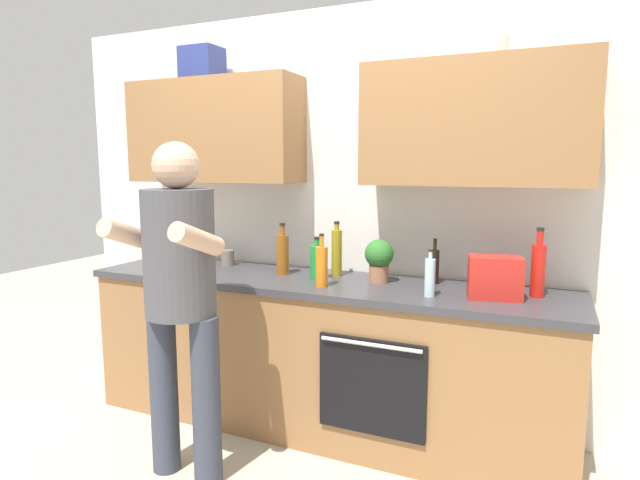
{
  "coord_description": "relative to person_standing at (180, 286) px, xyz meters",
  "views": [
    {
      "loc": [
        1.2,
        -2.71,
        1.56
      ],
      "look_at": [
        0.05,
        -0.1,
        1.15
      ],
      "focal_mm": 29.39,
      "sensor_mm": 36.0,
      "label": 1
    }
  ],
  "objects": [
    {
      "name": "bottle_soda",
      "position": [
        0.39,
        0.75,
        0.02
      ],
      "size": [
        0.08,
        0.08,
        0.25
      ],
      "color": "#198C33",
      "rests_on": "counter"
    },
    {
      "name": "bottle_oil",
      "position": [
        0.46,
        0.88,
        0.06
      ],
      "size": [
        0.06,
        0.06,
        0.33
      ],
      "color": "olive",
      "rests_on": "counter"
    },
    {
      "name": "bottle_syrup",
      "position": [
        0.14,
        0.79,
        0.04
      ],
      "size": [
        0.08,
        0.08,
        0.31
      ],
      "color": "#8C4C14",
      "rests_on": "counter"
    },
    {
      "name": "grocery_bag_crisps",
      "position": [
        1.38,
        0.7,
        0.02
      ],
      "size": [
        0.28,
        0.21,
        0.21
      ],
      "primitive_type": "cube",
      "rotation": [
        0.0,
        0.0,
        0.21
      ],
      "color": "red",
      "rests_on": "counter"
    },
    {
      "name": "cup_stoneware",
      "position": [
        -0.33,
        0.89,
        -0.03
      ],
      "size": [
        0.09,
        0.09,
        0.1
      ],
      "primitive_type": "cylinder",
      "color": "slate",
      "rests_on": "counter"
    },
    {
      "name": "person_standing",
      "position": [
        0.0,
        0.0,
        0.0
      ],
      "size": [
        0.49,
        0.45,
        1.67
      ],
      "color": "#383D4C",
      "rests_on": "ground"
    },
    {
      "name": "mixing_bowl",
      "position": [
        -0.52,
        0.7,
        -0.05
      ],
      "size": [
        0.28,
        0.28,
        0.07
      ],
      "primitive_type": "cylinder",
      "color": "silver",
      "rests_on": "counter"
    },
    {
      "name": "counter",
      "position": [
        0.41,
        0.73,
        -0.53
      ],
      "size": [
        2.84,
        0.67,
        0.9
      ],
      "color": "olive",
      "rests_on": "ground"
    },
    {
      "name": "bottle_hotsauce",
      "position": [
        1.57,
        0.81,
        0.06
      ],
      "size": [
        0.07,
        0.07,
        0.35
      ],
      "color": "red",
      "rests_on": "counter"
    },
    {
      "name": "bottle_juice",
      "position": [
        0.49,
        0.58,
        0.03
      ],
      "size": [
        0.07,
        0.07,
        0.29
      ],
      "color": "orange",
      "rests_on": "counter"
    },
    {
      "name": "bottle_water",
      "position": [
        1.08,
        0.6,
        0.02
      ],
      "size": [
        0.05,
        0.05,
        0.24
      ],
      "color": "silver",
      "rests_on": "counter"
    },
    {
      "name": "bottle_soy",
      "position": [
        1.04,
        0.91,
        0.02
      ],
      "size": [
        0.05,
        0.05,
        0.25
      ],
      "color": "black",
      "rests_on": "counter"
    },
    {
      "name": "potted_herb",
      "position": [
        0.74,
        0.81,
        0.05
      ],
      "size": [
        0.16,
        0.16,
        0.24
      ],
      "color": "#9E6647",
      "rests_on": "counter"
    },
    {
      "name": "ground_plane",
      "position": [
        0.41,
        0.73,
        -0.98
      ],
      "size": [
        12.0,
        12.0,
        0.0
      ],
      "primitive_type": "plane",
      "color": "#B2A893"
    },
    {
      "name": "back_wall_unit",
      "position": [
        0.41,
        1.0,
        0.51
      ],
      "size": [
        4.0,
        0.38,
        2.5
      ],
      "color": "silver",
      "rests_on": "ground"
    }
  ]
}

